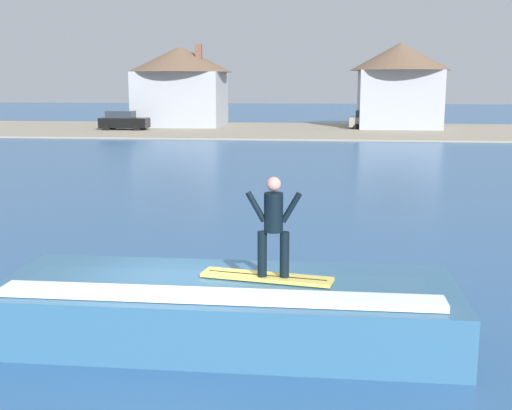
{
  "coord_description": "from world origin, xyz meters",
  "views": [
    {
      "loc": [
        2.57,
        -10.84,
        4.44
      ],
      "look_at": [
        0.87,
        4.62,
        1.49
      ],
      "focal_mm": 45.49,
      "sensor_mm": 36.0,
      "label": 1
    }
  ],
  "objects_px": {
    "car_near_shore": "(123,121)",
    "car_far_shore": "(370,120)",
    "wave_crest": "(226,309)",
    "house_with_chimney": "(181,82)",
    "surfer": "(273,222)",
    "house_gabled_white": "(400,80)",
    "surfboard": "(267,277)"
  },
  "relations": [
    {
      "from": "wave_crest",
      "to": "car_near_shore",
      "type": "distance_m",
      "value": 50.96
    },
    {
      "from": "wave_crest",
      "to": "house_gabled_white",
      "type": "distance_m",
      "value": 53.97
    },
    {
      "from": "house_gabled_white",
      "to": "surfboard",
      "type": "bearing_deg",
      "value": -98.25
    },
    {
      "from": "car_near_shore",
      "to": "wave_crest",
      "type": "bearing_deg",
      "value": -70.37
    },
    {
      "from": "wave_crest",
      "to": "surfer",
      "type": "height_order",
      "value": "surfer"
    },
    {
      "from": "car_near_shore",
      "to": "house_with_chimney",
      "type": "xyz_separation_m",
      "value": [
        4.07,
        6.19,
        3.54
      ]
    },
    {
      "from": "surfboard",
      "to": "house_gabled_white",
      "type": "height_order",
      "value": "house_gabled_white"
    },
    {
      "from": "house_gabled_white",
      "to": "wave_crest",
      "type": "bearing_deg",
      "value": -99.02
    },
    {
      "from": "house_with_chimney",
      "to": "house_gabled_white",
      "type": "bearing_deg",
      "value": -2.79
    },
    {
      "from": "surfboard",
      "to": "house_with_chimney",
      "type": "bearing_deg",
      "value": 104.23
    },
    {
      "from": "car_near_shore",
      "to": "car_far_shore",
      "type": "relative_size",
      "value": 1.07
    },
    {
      "from": "surfer",
      "to": "house_gabled_white",
      "type": "bearing_deg",
      "value": 81.88
    },
    {
      "from": "car_near_shore",
      "to": "car_far_shore",
      "type": "distance_m",
      "value": 23.13
    },
    {
      "from": "wave_crest",
      "to": "car_near_shore",
      "type": "bearing_deg",
      "value": 109.63
    },
    {
      "from": "house_with_chimney",
      "to": "house_gabled_white",
      "type": "height_order",
      "value": "house_gabled_white"
    },
    {
      "from": "surfboard",
      "to": "car_near_shore",
      "type": "bearing_deg",
      "value": 110.35
    },
    {
      "from": "surfer",
      "to": "house_gabled_white",
      "type": "distance_m",
      "value": 53.91
    },
    {
      "from": "surfboard",
      "to": "car_near_shore",
      "type": "relative_size",
      "value": 0.52
    },
    {
      "from": "surfboard",
      "to": "wave_crest",
      "type": "bearing_deg",
      "value": 171.71
    },
    {
      "from": "surfboard",
      "to": "house_gabled_white",
      "type": "relative_size",
      "value": 0.24
    },
    {
      "from": "car_near_shore",
      "to": "car_far_shore",
      "type": "bearing_deg",
      "value": 9.44
    },
    {
      "from": "surfboard",
      "to": "car_far_shore",
      "type": "distance_m",
      "value": 52.14
    },
    {
      "from": "surfer",
      "to": "house_with_chimney",
      "type": "relative_size",
      "value": 0.16
    },
    {
      "from": "surfer",
      "to": "house_gabled_white",
      "type": "height_order",
      "value": "house_gabled_white"
    },
    {
      "from": "car_far_shore",
      "to": "house_with_chimney",
      "type": "height_order",
      "value": "house_with_chimney"
    },
    {
      "from": "surfboard",
      "to": "car_far_shore",
      "type": "height_order",
      "value": "car_far_shore"
    },
    {
      "from": "wave_crest",
      "to": "house_with_chimney",
      "type": "height_order",
      "value": "house_with_chimney"
    },
    {
      "from": "surfboard",
      "to": "surfer",
      "type": "relative_size",
      "value": 1.35
    },
    {
      "from": "surfer",
      "to": "car_near_shore",
      "type": "xyz_separation_m",
      "value": [
        -17.96,
        48.17,
        -1.2
      ]
    },
    {
      "from": "surfer",
      "to": "car_far_shore",
      "type": "relative_size",
      "value": 0.41
    },
    {
      "from": "wave_crest",
      "to": "surfboard",
      "type": "height_order",
      "value": "surfboard"
    },
    {
      "from": "surfer",
      "to": "car_near_shore",
      "type": "bearing_deg",
      "value": 110.45
    }
  ]
}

